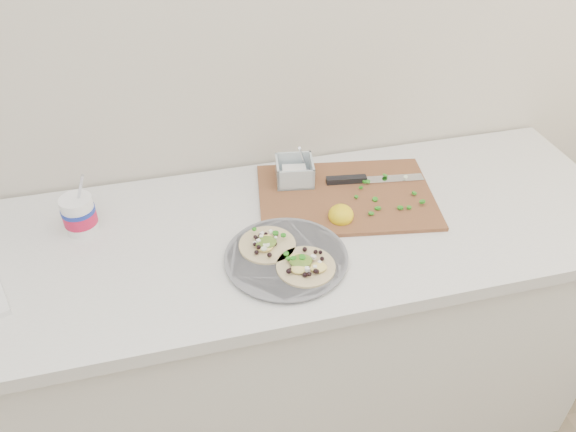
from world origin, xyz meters
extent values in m
cube|color=beige|center=(0.00, 1.73, 1.30)|extent=(3.50, 0.05, 2.60)
cube|color=silver|center=(0.00, 1.43, 0.43)|extent=(2.40, 0.62, 0.86)
cube|color=silver|center=(0.00, 1.41, 0.88)|extent=(2.44, 0.66, 0.04)
cylinder|color=slate|center=(0.23, 1.29, 0.91)|extent=(0.30, 0.30, 0.01)
cylinder|color=slate|center=(0.23, 1.29, 0.91)|extent=(0.31, 0.31, 0.00)
cylinder|color=white|center=(-0.27, 1.54, 0.95)|extent=(0.08, 0.08, 0.10)
cylinder|color=#C4153E|center=(-0.27, 1.54, 0.95)|extent=(0.09, 0.09, 0.04)
cylinder|color=#192D99|center=(-0.27, 1.54, 0.97)|extent=(0.09, 0.09, 0.01)
cube|color=brown|center=(0.46, 1.50, 0.91)|extent=(0.55, 0.42, 0.01)
cube|color=white|center=(0.34, 1.61, 0.93)|extent=(0.07, 0.07, 0.03)
ellipsoid|color=yellow|center=(0.41, 1.40, 0.93)|extent=(0.07, 0.07, 0.06)
cube|color=silver|center=(0.62, 1.54, 0.91)|extent=(0.19, 0.06, 0.00)
cube|color=black|center=(0.48, 1.56, 0.92)|extent=(0.12, 0.04, 0.02)
camera|label=1|loc=(-0.02, 0.28, 1.86)|focal=35.00mm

